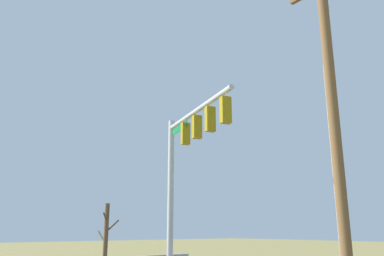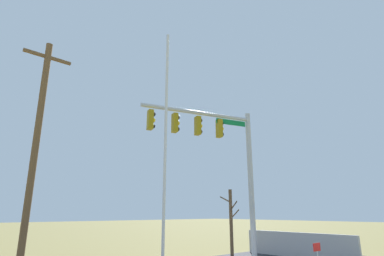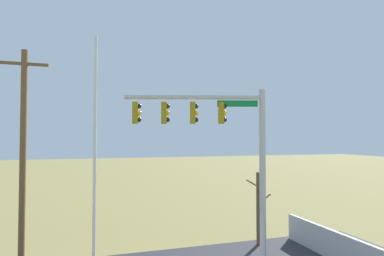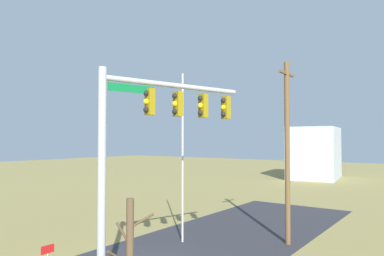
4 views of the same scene
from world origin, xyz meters
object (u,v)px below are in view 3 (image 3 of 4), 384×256
Objects in this scene: flagpole at (94,176)px; bare_tree at (258,207)px; utility_pole at (23,156)px; signal_mast at (221,139)px.

bare_tree is (8.31, 4.65, -2.46)m from flagpole.
flagpole is 5.45m from utility_pole.
flagpole reaches higher than signal_mast.
utility_pole is (-8.23, 1.99, -0.69)m from signal_mast.
signal_mast is 8.50m from utility_pole.
flagpole is at bearing -153.93° from signal_mast.
signal_mast is at bearing 26.07° from flagpole.
bare_tree is (11.20, 0.05, -2.90)m from utility_pole.
flagpole is 0.94× the size of utility_pole.
utility_pole is 2.47× the size of bare_tree.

